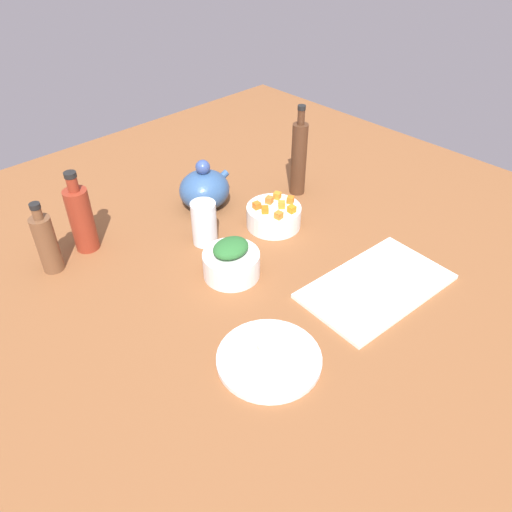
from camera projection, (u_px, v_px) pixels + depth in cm
name	position (u px, v px, depth cm)	size (l,w,h in cm)	color
tabletop	(256.00, 277.00, 121.11)	(190.00, 190.00, 3.00)	brown
cutting_board	(376.00, 286.00, 115.38)	(35.10, 20.36, 1.00)	white
plate_tofu	(269.00, 359.00, 98.06)	(20.90, 20.90, 1.20)	white
bowl_greens	(231.00, 264.00, 117.70)	(13.53, 13.53, 6.22)	white
bowl_carrots	(274.00, 216.00, 134.50)	(14.72, 14.72, 5.77)	white
teapot	(205.00, 189.00, 140.46)	(16.06, 13.72, 14.62)	#315486
bottle_0	(81.00, 218.00, 122.70)	(5.87, 5.87, 21.64)	maroon
bottle_1	(299.00, 157.00, 143.36)	(4.47, 4.47, 26.86)	#4C2C1A
bottle_2	(46.00, 243.00, 116.57)	(4.90, 4.90, 18.54)	brown
drinking_glass_0	(204.00, 223.00, 126.57)	(6.48, 6.48, 11.71)	white
carrot_cube_0	(257.00, 205.00, 131.76)	(1.80, 1.80, 1.80)	orange
carrot_cube_1	(265.00, 210.00, 130.08)	(1.80, 1.80, 1.80)	orange
carrot_cube_2	(290.00, 200.00, 134.00)	(1.80, 1.80, 1.80)	orange
carrot_cube_3	(269.00, 200.00, 133.93)	(1.80, 1.80, 1.80)	orange
carrot_cube_4	(279.00, 215.00, 127.99)	(1.80, 1.80, 1.80)	orange
carrot_cube_5	(282.00, 205.00, 132.01)	(1.80, 1.80, 1.80)	orange
carrot_cube_6	(277.00, 196.00, 135.77)	(1.80, 1.80, 1.80)	orange
carrot_cube_7	(292.00, 209.00, 130.29)	(1.80, 1.80, 1.80)	orange
chopped_greens_mound	(231.00, 248.00, 114.74)	(9.05, 7.31, 3.47)	#2A682E
tofu_cube_0	(263.00, 347.00, 98.34)	(2.20, 2.20, 2.20)	white
tofu_cube_1	(287.00, 347.00, 98.17)	(2.20, 2.20, 2.20)	#E3F2D1
tofu_cube_2	(277.00, 361.00, 95.46)	(2.20, 2.20, 2.20)	#F5F6CC
tofu_cube_3	(257.00, 361.00, 95.51)	(2.20, 2.20, 2.20)	white
tofu_cube_4	(276.00, 336.00, 100.54)	(2.20, 2.20, 2.20)	silver
dumpling_0	(408.00, 272.00, 116.68)	(4.27, 3.67, 2.51)	beige
dumpling_1	(352.00, 283.00, 114.05)	(4.41, 4.07, 2.08)	beige
dumpling_2	(323.00, 294.00, 110.26)	(4.04, 3.48, 3.16)	beige
dumpling_3	(392.00, 250.00, 123.23)	(5.78, 5.11, 2.85)	beige
dumpling_4	(384.00, 277.00, 115.41)	(5.43, 4.63, 2.37)	beige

